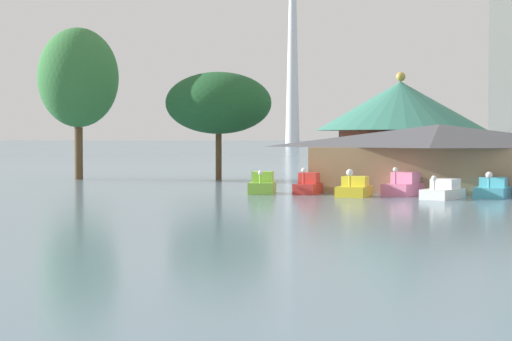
{
  "coord_description": "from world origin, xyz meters",
  "views": [
    {
      "loc": [
        18.44,
        -16.92,
        3.46
      ],
      "look_at": [
        5.64,
        25.49,
        1.81
      ],
      "focal_mm": 62.39,
      "sensor_mm": 36.0,
      "label": 1
    }
  ],
  "objects_px": {
    "green_roof_pavilion": "(400,125)",
    "pedal_boat_lime": "(262,185)",
    "shoreline_tree_tall_left": "(78,78)",
    "pedal_boat_yellow": "(354,188)",
    "pedal_boat_white": "(443,191)",
    "shoreline_tree_mid": "(219,103)",
    "boathouse": "(439,156)",
    "pedal_boat_red": "(308,185)",
    "pedal_boat_pink": "(404,186)",
    "pedal_boat_cyan": "(493,189)"
  },
  "relations": [
    {
      "from": "green_roof_pavilion",
      "to": "pedal_boat_lime",
      "type": "bearing_deg",
      "value": -117.54
    },
    {
      "from": "green_roof_pavilion",
      "to": "shoreline_tree_tall_left",
      "type": "xyz_separation_m",
      "value": [
        -26.39,
        0.22,
        3.97
      ]
    },
    {
      "from": "pedal_boat_yellow",
      "to": "pedal_boat_white",
      "type": "height_order",
      "value": "pedal_boat_yellow"
    },
    {
      "from": "pedal_boat_lime",
      "to": "pedal_boat_white",
      "type": "distance_m",
      "value": 11.22
    },
    {
      "from": "pedal_boat_yellow",
      "to": "green_roof_pavilion",
      "type": "bearing_deg",
      "value": -179.3
    },
    {
      "from": "pedal_boat_yellow",
      "to": "shoreline_tree_tall_left",
      "type": "height_order",
      "value": "shoreline_tree_tall_left"
    },
    {
      "from": "shoreline_tree_mid",
      "to": "boathouse",
      "type": "bearing_deg",
      "value": -29.0
    },
    {
      "from": "green_roof_pavilion",
      "to": "shoreline_tree_tall_left",
      "type": "distance_m",
      "value": 26.68
    },
    {
      "from": "pedal_boat_red",
      "to": "boathouse",
      "type": "distance_m",
      "value": 9.15
    },
    {
      "from": "shoreline_tree_mid",
      "to": "pedal_boat_yellow",
      "type": "bearing_deg",
      "value": -49.77
    },
    {
      "from": "pedal_boat_pink",
      "to": "pedal_boat_white",
      "type": "relative_size",
      "value": 0.95
    },
    {
      "from": "pedal_boat_red",
      "to": "pedal_boat_cyan",
      "type": "bearing_deg",
      "value": 91.42
    },
    {
      "from": "pedal_boat_pink",
      "to": "shoreline_tree_mid",
      "type": "height_order",
      "value": "shoreline_tree_mid"
    },
    {
      "from": "pedal_boat_pink",
      "to": "shoreline_tree_mid",
      "type": "bearing_deg",
      "value": -115.24
    },
    {
      "from": "boathouse",
      "to": "shoreline_tree_tall_left",
      "type": "relative_size",
      "value": 1.34
    },
    {
      "from": "pedal_boat_yellow",
      "to": "pedal_boat_cyan",
      "type": "distance_m",
      "value": 7.92
    },
    {
      "from": "pedal_boat_white",
      "to": "pedal_boat_lime",
      "type": "bearing_deg",
      "value": -80.13
    },
    {
      "from": "pedal_boat_pink",
      "to": "green_roof_pavilion",
      "type": "distance_m",
      "value": 13.13
    },
    {
      "from": "boathouse",
      "to": "green_roof_pavilion",
      "type": "distance_m",
      "value": 8.59
    },
    {
      "from": "boathouse",
      "to": "shoreline_tree_mid",
      "type": "relative_size",
      "value": 1.9
    },
    {
      "from": "pedal_boat_cyan",
      "to": "boathouse",
      "type": "distance_m",
      "value": 6.49
    },
    {
      "from": "pedal_boat_yellow",
      "to": "pedal_boat_cyan",
      "type": "bearing_deg",
      "value": 104.26
    },
    {
      "from": "pedal_boat_cyan",
      "to": "green_roof_pavilion",
      "type": "relative_size",
      "value": 0.24
    },
    {
      "from": "pedal_boat_red",
      "to": "shoreline_tree_mid",
      "type": "distance_m",
      "value": 19.79
    },
    {
      "from": "pedal_boat_lime",
      "to": "pedal_boat_yellow",
      "type": "xyz_separation_m",
      "value": [
        5.95,
        -1.19,
        -0.06
      ]
    },
    {
      "from": "pedal_boat_red",
      "to": "boathouse",
      "type": "bearing_deg",
      "value": 126.21
    },
    {
      "from": "pedal_boat_cyan",
      "to": "pedal_boat_pink",
      "type": "bearing_deg",
      "value": -85.4
    },
    {
      "from": "pedal_boat_lime",
      "to": "pedal_boat_pink",
      "type": "xyz_separation_m",
      "value": [
        8.61,
        0.53,
        0.01
      ]
    },
    {
      "from": "pedal_boat_red",
      "to": "pedal_boat_yellow",
      "type": "relative_size",
      "value": 0.91
    },
    {
      "from": "pedal_boat_red",
      "to": "shoreline_tree_tall_left",
      "type": "height_order",
      "value": "shoreline_tree_tall_left"
    },
    {
      "from": "pedal_boat_yellow",
      "to": "shoreline_tree_mid",
      "type": "height_order",
      "value": "shoreline_tree_mid"
    },
    {
      "from": "pedal_boat_white",
      "to": "boathouse",
      "type": "height_order",
      "value": "boathouse"
    },
    {
      "from": "pedal_boat_cyan",
      "to": "shoreline_tree_tall_left",
      "type": "distance_m",
      "value": 36.65
    },
    {
      "from": "pedal_boat_pink",
      "to": "shoreline_tree_tall_left",
      "type": "xyz_separation_m",
      "value": [
        -28.24,
        12.64,
        7.79
      ]
    },
    {
      "from": "pedal_boat_lime",
      "to": "pedal_boat_cyan",
      "type": "bearing_deg",
      "value": 80.39
    },
    {
      "from": "boathouse",
      "to": "shoreline_tree_tall_left",
      "type": "height_order",
      "value": "shoreline_tree_tall_left"
    },
    {
      "from": "pedal_boat_red",
      "to": "pedal_boat_cyan",
      "type": "distance_m",
      "value": 10.94
    },
    {
      "from": "pedal_boat_pink",
      "to": "boathouse",
      "type": "relative_size",
      "value": 0.19
    },
    {
      "from": "shoreline_tree_tall_left",
      "to": "shoreline_tree_mid",
      "type": "xyz_separation_m",
      "value": [
        11.3,
        2.53,
        -2.1
      ]
    },
    {
      "from": "pedal_boat_red",
      "to": "pedal_boat_cyan",
      "type": "relative_size",
      "value": 0.78
    },
    {
      "from": "pedal_boat_yellow",
      "to": "pedal_boat_pink",
      "type": "bearing_deg",
      "value": 126.8
    },
    {
      "from": "pedal_boat_cyan",
      "to": "shoreline_tree_mid",
      "type": "bearing_deg",
      "value": -117.11
    },
    {
      "from": "green_roof_pavilion",
      "to": "pedal_boat_white",
      "type": "bearing_deg",
      "value": -73.34
    },
    {
      "from": "pedal_boat_lime",
      "to": "pedal_boat_white",
      "type": "xyz_separation_m",
      "value": [
        11.11,
        -1.6,
        -0.09
      ]
    },
    {
      "from": "pedal_boat_white",
      "to": "shoreline_tree_tall_left",
      "type": "distance_m",
      "value": 35.01
    },
    {
      "from": "boathouse",
      "to": "pedal_boat_red",
      "type": "bearing_deg",
      "value": -145.93
    },
    {
      "from": "pedal_boat_red",
      "to": "pedal_boat_white",
      "type": "distance_m",
      "value": 8.53
    },
    {
      "from": "pedal_boat_red",
      "to": "pedal_boat_white",
      "type": "bearing_deg",
      "value": 78.8
    },
    {
      "from": "pedal_boat_lime",
      "to": "pedal_boat_red",
      "type": "bearing_deg",
      "value": 86.87
    },
    {
      "from": "pedal_boat_white",
      "to": "green_roof_pavilion",
      "type": "relative_size",
      "value": 0.27
    }
  ]
}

